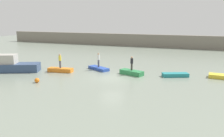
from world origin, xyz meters
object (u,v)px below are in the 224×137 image
at_px(rowboat_orange, 60,70).
at_px(rowboat_yellow, 222,77).
at_px(rowboat_teal, 175,75).
at_px(rowboat_green, 132,72).
at_px(person_white_shirt, 98,59).
at_px(person_yellow_shirt, 60,60).
at_px(person_dark_shirt, 132,62).
at_px(rowboat_blue, 99,68).
at_px(mooring_buoy, 37,80).
at_px(motorboat, 13,65).

bearing_deg(rowboat_orange, rowboat_yellow, 3.58).
distance_m(rowboat_teal, rowboat_yellow, 4.99).
relative_size(rowboat_green, person_white_shirt, 1.54).
height_order(person_yellow_shirt, person_dark_shirt, person_yellow_shirt).
distance_m(rowboat_blue, person_dark_shirt, 4.90).
bearing_deg(mooring_buoy, rowboat_yellow, 25.62).
xyz_separation_m(rowboat_green, person_dark_shirt, (0.00, 0.00, 1.18)).
height_order(rowboat_yellow, person_dark_shirt, person_dark_shirt).
bearing_deg(person_dark_shirt, rowboat_yellow, 11.06).
bearing_deg(person_white_shirt, rowboat_green, -12.01).
bearing_deg(rowboat_orange, motorboat, -168.59).
distance_m(person_dark_shirt, person_white_shirt, 4.73).
relative_size(rowboat_orange, person_yellow_shirt, 1.72).
bearing_deg(motorboat, rowboat_blue, 25.89).
height_order(motorboat, rowboat_teal, motorboat).
relative_size(rowboat_orange, person_white_shirt, 1.68).
relative_size(rowboat_teal, person_dark_shirt, 1.75).
distance_m(rowboat_blue, rowboat_teal, 9.47).
distance_m(person_yellow_shirt, person_white_shirt, 4.74).
bearing_deg(mooring_buoy, person_white_shirt, 65.68).
distance_m(rowboat_orange, person_yellow_shirt, 1.23).
distance_m(person_white_shirt, mooring_buoy, 8.44).
xyz_separation_m(motorboat, rowboat_green, (14.09, 3.61, -0.52)).
bearing_deg(rowboat_green, mooring_buoy, -120.97).
bearing_deg(person_yellow_shirt, rowboat_blue, 34.46).
height_order(rowboat_orange, rowboat_blue, rowboat_orange).
bearing_deg(motorboat, rowboat_teal, 13.31).
bearing_deg(rowboat_teal, motorboat, 169.85).
bearing_deg(rowboat_green, person_white_shirt, -172.39).
xyz_separation_m(rowboat_teal, rowboat_yellow, (4.88, 1.03, 0.01)).
relative_size(rowboat_blue, rowboat_teal, 1.09).
bearing_deg(rowboat_green, person_yellow_shirt, -149.14).
distance_m(person_yellow_shirt, mooring_buoy, 5.11).
bearing_deg(person_yellow_shirt, rowboat_teal, 10.87).
bearing_deg(motorboat, mooring_buoy, -26.72).
relative_size(rowboat_orange, rowboat_green, 1.09).
relative_size(person_white_shirt, mooring_buoy, 3.71).
height_order(motorboat, mooring_buoy, motorboat).
distance_m(rowboat_orange, rowboat_teal, 13.62).
distance_m(rowboat_orange, mooring_buoy, 4.96).
bearing_deg(person_yellow_shirt, motorboat, -161.02).
bearing_deg(rowboat_blue, motorboat, -126.02).
bearing_deg(person_white_shirt, person_yellow_shirt, -145.54).
bearing_deg(rowboat_orange, mooring_buoy, -92.17).
bearing_deg(person_white_shirt, rowboat_orange, -145.54).
bearing_deg(rowboat_teal, rowboat_green, 166.75).
xyz_separation_m(rowboat_green, person_white_shirt, (-4.63, 0.98, 1.11)).
distance_m(rowboat_yellow, mooring_buoy, 19.73).
bearing_deg(rowboat_blue, person_dark_shirt, 16.08).
xyz_separation_m(rowboat_orange, rowboat_teal, (13.38, 2.57, -0.03)).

